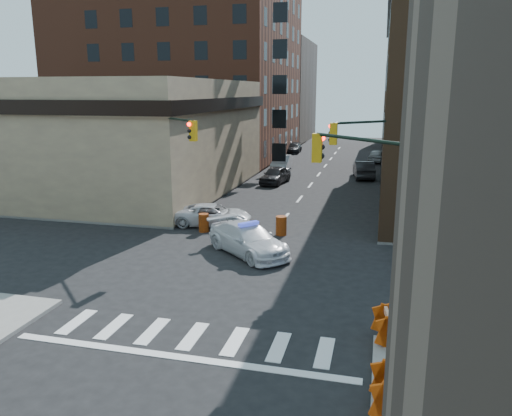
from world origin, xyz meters
The scene contains 29 objects.
ground centered at (0.00, 0.00, 0.00)m, with size 140.00×140.00×0.00m, color black.
sidewalk_nw centered at (-23.00, 32.75, 0.07)m, with size 34.00×54.50×0.15m, color gray.
bank_building centered at (-17.00, 16.50, 4.50)m, with size 22.00×22.00×9.00m, color tan.
apartment_block centered at (-18.50, 40.00, 12.00)m, with size 25.00×25.00×24.00m, color #5D2D1D.
commercial_row_ne centered at (13.00, 22.50, 7.00)m, with size 14.00×34.00×14.00m, color #472F1C.
filler_nw centered at (-16.00, 62.00, 8.00)m, with size 20.00×18.00×16.00m, color brown.
filler_ne centered at (14.00, 58.00, 6.00)m, with size 16.00×16.00×12.00m, color #5D2D1D.
signal_pole_se centered at (6.04, -5.52, 4.61)m, with size 5.40×5.27×8.00m.
signal_pole_nw centered at (-5.85, 5.34, 4.34)m, with size 3.58×3.67×8.00m.
signal_pole_ne centered at (5.84, 5.35, 4.34)m, with size 3.67×3.58×8.00m.
tree_ne_near centered at (7.50, 26.00, 3.49)m, with size 3.00×3.00×4.85m.
tree_ne_far centered at (7.50, 34.00, 3.49)m, with size 3.00×3.00×4.85m.
police_car centered at (-0.45, 2.23, 0.77)m, with size 2.17×5.34×1.55m, color silver.
pickup centered at (-4.01, 7.08, 0.67)m, with size 2.21×4.79×1.33m, color silver.
parked_car_wnear centered at (-3.20, 22.04, 0.77)m, with size 1.82×4.51×1.54m, color black.
parked_car_wfar centered at (-4.10, 29.58, 0.80)m, with size 1.69×4.83×1.59m, color #989AA0.
parked_car_wdeep centered at (-5.50, 44.94, 0.64)m, with size 1.81×4.44×1.29m, color black.
parked_car_enear centered at (4.42, 26.90, 0.82)m, with size 1.74×5.00×1.65m, color black.
parked_car_efar centered at (5.50, 38.44, 0.73)m, with size 1.71×4.26×1.45m, color #92969A.
pedestrian_a centered at (-8.88, 6.00, 1.09)m, with size 0.69×0.45×1.88m, color black.
pedestrian_b centered at (-9.26, 7.68, 1.15)m, with size 0.98×0.76×2.01m, color black.
pedestrian_c centered at (-11.75, 6.65, 1.14)m, with size 1.17×0.49×1.99m, color black.
barrel_road centered at (0.53, 6.00, 0.56)m, with size 0.62×0.62×1.12m, color #CA3D09.
barrel_bank centered at (-4.08, 5.60, 0.54)m, with size 0.61×0.61×1.08m, color orange.
barricade_se_a centered at (6.40, -5.70, 0.65)m, with size 1.33×0.66×0.99m, color #F24D0B, non-canonical shape.
barricade_se_b centered at (6.40, -9.50, 0.67)m, with size 1.38×0.69×1.03m, color #C13709, non-canonical shape.
barricade_se_c centered at (7.46, -9.25, 0.64)m, with size 1.30×0.65×0.98m, color #ED590B, non-canonical shape.
barricade_nw_a centered at (-8.13, 6.39, 0.61)m, with size 1.22×0.61×0.92m, color #F1340B, non-canonical shape.
barricade_nw_b centered at (-9.18, 7.70, 0.66)m, with size 1.37×0.69×1.03m, color orange, non-canonical shape.
Camera 1 is at (5.88, -21.40, 8.20)m, focal length 35.00 mm.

